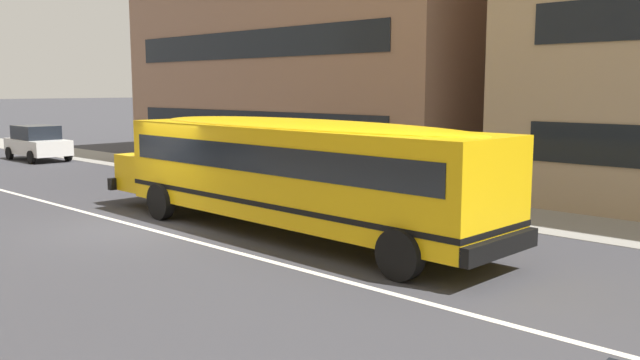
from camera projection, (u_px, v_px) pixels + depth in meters
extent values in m
plane|color=#38383D|center=(142.00, 227.00, 16.29)|extent=(400.00, 400.00, 0.00)
cube|color=gray|center=(345.00, 192.00, 21.71)|extent=(120.00, 3.00, 0.01)
cube|color=silver|center=(142.00, 227.00, 16.29)|extent=(110.00, 0.16, 0.01)
cube|color=yellow|center=(296.00, 171.00, 15.16)|extent=(10.38, 2.60, 2.06)
cube|color=yellow|center=(158.00, 171.00, 19.37)|extent=(1.55, 2.01, 1.03)
cube|color=black|center=(145.00, 180.00, 19.94)|extent=(0.24, 2.35, 0.34)
cube|color=black|center=(501.00, 247.00, 11.61)|extent=(0.24, 2.35, 0.34)
cube|color=black|center=(296.00, 155.00, 15.11)|extent=(9.76, 2.62, 0.60)
cube|color=black|center=(297.00, 198.00, 15.24)|extent=(10.40, 2.63, 0.11)
ellipsoid|color=yellow|center=(296.00, 126.00, 15.02)|extent=(9.96, 2.40, 0.34)
cylinder|color=red|center=(251.00, 160.00, 18.43)|extent=(0.42, 0.42, 0.03)
cylinder|color=black|center=(161.00, 202.00, 17.23)|extent=(0.94, 0.29, 0.94)
cylinder|color=black|center=(233.00, 192.00, 18.87)|extent=(0.94, 0.29, 0.94)
cylinder|color=black|center=(400.00, 255.00, 11.73)|extent=(0.94, 0.29, 0.94)
cylinder|color=black|center=(472.00, 234.00, 13.38)|extent=(0.94, 0.29, 0.94)
cube|color=silver|center=(38.00, 147.00, 31.31)|extent=(3.94, 1.80, 0.70)
cube|color=black|center=(36.00, 132.00, 31.33)|extent=(2.24, 1.62, 0.64)
cylinder|color=black|center=(68.00, 155.00, 31.04)|extent=(0.60, 0.20, 0.60)
cylinder|color=black|center=(31.00, 157.00, 29.85)|extent=(0.60, 0.20, 0.60)
cylinder|color=black|center=(45.00, 151.00, 32.87)|extent=(0.60, 0.20, 0.60)
cylinder|color=black|center=(9.00, 153.00, 31.68)|extent=(0.60, 0.20, 0.60)
cube|color=#93705B|center=(353.00, 23.00, 31.22)|extent=(17.42, 13.21, 12.80)
cube|color=black|center=(246.00, 124.00, 27.09)|extent=(14.63, 0.04, 1.10)
cube|color=black|center=(245.00, 45.00, 26.65)|extent=(14.63, 0.04, 1.10)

